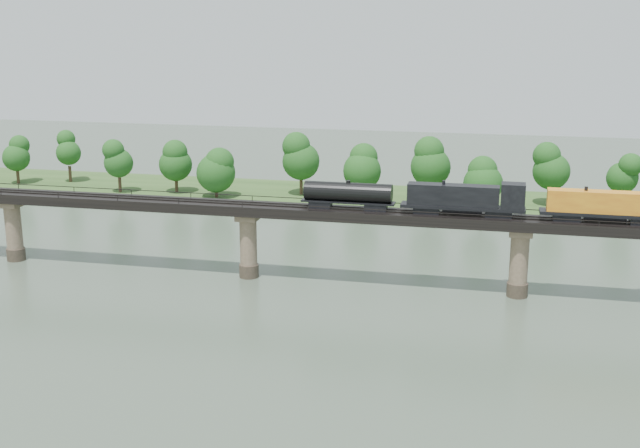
# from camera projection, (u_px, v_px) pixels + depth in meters

# --- Properties ---
(ground) EXTENTS (400.00, 400.00, 0.00)m
(ground) POSITION_uv_depth(u_px,v_px,m) (171.00, 354.00, 94.60)
(ground) COLOR #394838
(ground) RESTS_ON ground
(far_bank) EXTENTS (300.00, 24.00, 1.60)m
(far_bank) POSITION_uv_depth(u_px,v_px,m) (326.00, 197.00, 174.70)
(far_bank) COLOR #2C4A1D
(far_bank) RESTS_ON ground
(bridge) EXTENTS (236.00, 30.00, 11.50)m
(bridge) POSITION_uv_depth(u_px,v_px,m) (248.00, 243.00, 121.59)
(bridge) COLOR #473A2D
(bridge) RESTS_ON ground
(bridge_superstructure) EXTENTS (220.00, 4.90, 0.75)m
(bridge_superstructure) POSITION_uv_depth(u_px,v_px,m) (247.00, 202.00, 120.02)
(bridge_superstructure) COLOR black
(bridge_superstructure) RESTS_ON bridge
(far_treeline) EXTENTS (289.06, 17.54, 13.60)m
(far_treeline) POSITION_uv_depth(u_px,v_px,m) (284.00, 163.00, 170.25)
(far_treeline) COLOR #382619
(far_treeline) RESTS_ON far_bank
(freight_train) EXTENTS (70.30, 2.74, 4.84)m
(freight_train) POSITION_uv_depth(u_px,v_px,m) (558.00, 204.00, 109.87)
(freight_train) COLOR black
(freight_train) RESTS_ON bridge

